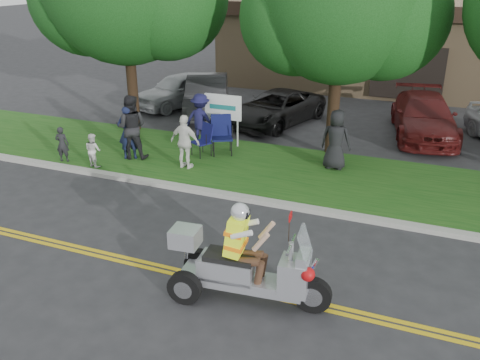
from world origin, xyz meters
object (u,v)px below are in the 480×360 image
at_px(lawn_chair_b, 222,132).
at_px(spectator_adult_mid, 131,127).
at_px(trike_scooter, 242,267).
at_px(lawn_chair_a, 204,138).
at_px(spectator_adult_left, 128,132).
at_px(parked_car_mid, 276,108).
at_px(parked_car_left, 207,95).
at_px(spectator_adult_right, 185,142).
at_px(parked_car_far_left, 179,90).
at_px(parked_car_right, 424,116).

distance_m(lawn_chair_b, spectator_adult_mid, 2.73).
relative_size(trike_scooter, lawn_chair_a, 2.92).
height_order(spectator_adult_left, parked_car_mid, spectator_adult_left).
bearing_deg(trike_scooter, parked_car_left, 112.65).
bearing_deg(spectator_adult_right, lawn_chair_a, -87.34).
distance_m(parked_car_far_left, parked_car_mid, 4.71).
relative_size(lawn_chair_a, spectator_adult_right, 0.63).
relative_size(trike_scooter, parked_car_left, 0.63).
bearing_deg(lawn_chair_b, lawn_chair_a, -163.35).
xyz_separation_m(parked_car_far_left, parked_car_right, (9.78, -0.42, -0.00)).
bearing_deg(parked_car_right, spectator_adult_mid, -153.85).
bearing_deg(parked_car_mid, trike_scooter, -58.79).
bearing_deg(parked_car_left, spectator_adult_mid, -110.14).
bearing_deg(trike_scooter, spectator_adult_right, 120.96).
bearing_deg(spectator_adult_mid, spectator_adult_right, 156.45).
height_order(spectator_adult_right, parked_car_left, spectator_adult_right).
xyz_separation_m(spectator_adult_mid, parked_car_left, (-0.25, 5.74, -0.32)).
height_order(lawn_chair_a, spectator_adult_left, spectator_adult_left).
relative_size(lawn_chair_b, parked_car_mid, 0.27).
xyz_separation_m(lawn_chair_a, parked_car_right, (6.06, 4.88, 0.04)).
distance_m(parked_car_left, parked_car_mid, 3.06).
bearing_deg(lawn_chair_b, spectator_adult_left, -175.55).
relative_size(spectator_adult_left, parked_car_left, 0.36).
distance_m(spectator_adult_right, parked_car_mid, 5.59).
height_order(spectator_adult_mid, spectator_adult_right, spectator_adult_mid).
distance_m(lawn_chair_b, parked_car_mid, 3.95).
height_order(spectator_adult_left, spectator_adult_mid, spectator_adult_mid).
relative_size(parked_car_far_left, parked_car_mid, 0.93).
relative_size(lawn_chair_b, parked_car_far_left, 0.29).
relative_size(spectator_adult_mid, parked_car_mid, 0.44).
bearing_deg(lawn_chair_a, spectator_adult_mid, -122.24).
distance_m(trike_scooter, spectator_adult_right, 6.34).
relative_size(spectator_adult_right, parked_car_mid, 0.36).
bearing_deg(lawn_chair_b, parked_car_mid, 54.67).
bearing_deg(spectator_adult_mid, parked_car_right, -162.10).
xyz_separation_m(spectator_adult_left, parked_car_mid, (2.85, 5.44, -0.31)).
xyz_separation_m(lawn_chair_b, spectator_adult_left, (-2.37, -1.52, 0.15)).
bearing_deg(lawn_chair_b, parked_car_far_left, 101.75).
height_order(lawn_chair_b, spectator_adult_right, spectator_adult_right).
bearing_deg(spectator_adult_mid, trike_scooter, 118.43).
bearing_deg(parked_car_right, parked_car_mid, 175.75).
xyz_separation_m(lawn_chair_b, parked_car_right, (5.66, 4.48, -0.08)).
xyz_separation_m(trike_scooter, spectator_adult_right, (-3.77, 5.09, 0.23)).
bearing_deg(spectator_adult_mid, lawn_chair_a, -170.29).
bearing_deg(parked_car_right, spectator_adult_left, -153.65).
relative_size(spectator_adult_left, parked_car_right, 0.34).
bearing_deg(parked_car_right, lawn_chair_b, -152.07).
relative_size(spectator_adult_mid, parked_car_left, 0.42).
bearing_deg(parked_car_left, parked_car_mid, -30.03).
relative_size(trike_scooter, spectator_adult_right, 1.84).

